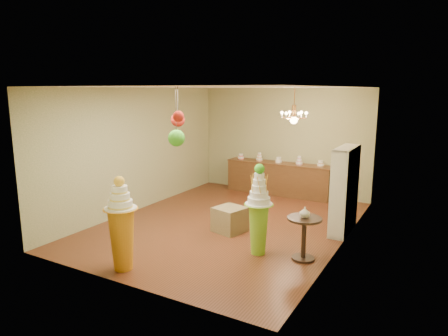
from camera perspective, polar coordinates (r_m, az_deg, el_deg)
The scene contains 17 objects.
floor at distance 9.00m, azimuth 0.56°, elevation -7.98°, with size 6.50×6.50×0.00m, color #562A17.
ceiling at distance 8.51m, azimuth 0.60°, elevation 11.48°, with size 6.50×6.50×0.00m, color white.
wall_back at distance 11.55m, azimuth 8.41°, elevation 3.82°, with size 5.00×0.04×3.00m, color #989C6C.
wall_front at distance 6.05m, azimuth -14.50°, elevation -3.09°, with size 5.00×0.04×3.00m, color #989C6C.
wall_left at distance 10.06m, azimuth -12.00°, elevation 2.62°, with size 0.04×6.50×3.00m, color #989C6C.
wall_right at distance 7.76m, azimuth 16.96°, elevation -0.12°, with size 0.04×6.50×3.00m, color #989C6C.
pedestal_green at distance 7.26m, azimuth 4.97°, elevation -7.01°, with size 0.54×0.54×1.67m.
pedestal_orange at distance 6.85m, azimuth -14.40°, elevation -8.72°, with size 0.61×0.61×1.59m.
burlap_riser at distance 8.47m, azimuth 0.81°, elevation -7.36°, with size 0.58×0.58×0.52m, color olive.
sideboard at distance 11.47m, azimuth 7.76°, elevation -1.40°, with size 3.04×0.54×1.16m.
shelving_unit at distance 8.68m, azimuth 16.87°, elevation -2.99°, with size 0.33×1.20×1.80m.
round_table at distance 7.19m, azimuth 11.36°, elevation -9.03°, with size 0.77×0.77×0.77m.
vase at distance 7.07m, azimuth 11.47°, elevation -6.22°, with size 0.18×0.18×0.19m, color beige.
pom_red_left at distance 7.18m, azimuth -6.61°, elevation 6.85°, with size 0.25×0.25×0.70m.
pom_green_mid at distance 6.52m, azimuth -6.81°, elevation 4.28°, with size 0.27×0.27×0.96m.
pom_red_right at distance 6.21m, azimuth -6.54°, elevation 7.34°, with size 0.17×0.17×0.54m.
chandelier at distance 9.50m, azimuth 9.94°, elevation 7.07°, with size 0.76×0.76×0.85m.
Camera 1 is at (4.11, -7.45, 2.95)m, focal length 32.00 mm.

